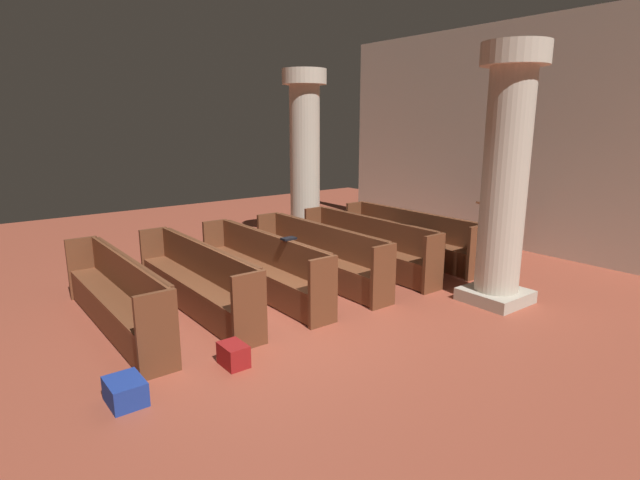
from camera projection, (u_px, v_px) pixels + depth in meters
ground_plane at (273, 319)px, 6.76m from camera, size 19.20×19.20×0.00m
back_wall at (534, 138)px, 9.85m from camera, size 10.00×0.16×4.50m
pew_row_0 at (409, 235)px, 9.52m from camera, size 3.09×0.46×0.91m
pew_row_1 at (367, 243)px, 8.88m from camera, size 3.09×0.46×0.91m
pew_row_2 at (319, 253)px, 8.24m from camera, size 3.09×0.47×0.91m
pew_row_3 at (263, 264)px, 7.61m from camera, size 3.09×0.46×0.91m
pew_row_4 at (196, 277)px, 6.97m from camera, size 3.09×0.46×0.91m
pew_row_5 at (116, 293)px, 6.33m from camera, size 3.09×0.47×0.91m
pillar_aisle_side at (505, 174)px, 6.98m from camera, size 0.90×0.90×3.59m
pillar_far_side at (305, 156)px, 10.51m from camera, size 0.90×0.90×3.59m
lectern at (490, 234)px, 9.68m from camera, size 0.48×0.45×1.08m
hymn_book at (289, 239)px, 7.27m from camera, size 0.13×0.21×0.03m
kneeler_box_blue at (125, 391)px, 4.73m from camera, size 0.41×0.32×0.23m
kneeler_box_red at (233, 355)px, 5.45m from camera, size 0.34×0.24×0.25m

